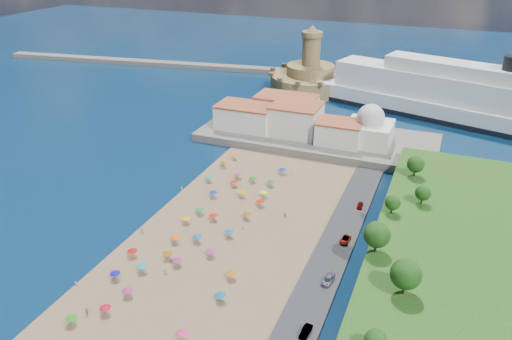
% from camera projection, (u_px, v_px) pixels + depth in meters
% --- Properties ---
extents(ground, '(700.00, 700.00, 0.00)m').
position_uv_depth(ground, '(208.00, 231.00, 135.79)').
color(ground, '#071938').
rests_on(ground, ground).
extents(terrace, '(90.00, 36.00, 3.00)m').
position_uv_depth(terrace, '(317.00, 138.00, 192.74)').
color(terrace, '#59544C').
rests_on(terrace, ground).
extents(jetty, '(18.00, 70.00, 2.40)m').
position_uv_depth(jetty, '(291.00, 105.00, 229.51)').
color(jetty, '#59544C').
rests_on(jetty, ground).
extents(breakwater, '(199.03, 34.77, 2.60)m').
position_uv_depth(breakwater, '(160.00, 64.00, 300.02)').
color(breakwater, '#59544C').
rests_on(breakwater, ground).
extents(waterfront_buildings, '(57.00, 29.00, 11.00)m').
position_uv_depth(waterfront_buildings, '(286.00, 117.00, 194.89)').
color(waterfront_buildings, silver).
rests_on(waterfront_buildings, terrace).
extents(domed_building, '(16.00, 16.00, 15.00)m').
position_uv_depth(domed_building, '(370.00, 128.00, 181.09)').
color(domed_building, silver).
rests_on(domed_building, terrace).
extents(fortress, '(40.00, 40.00, 32.40)m').
position_uv_depth(fortress, '(310.00, 77.00, 252.18)').
color(fortress, olive).
rests_on(fortress, ground).
extents(cruise_ship, '(137.82, 55.94, 29.99)m').
position_uv_depth(cruise_ship, '(457.00, 100.00, 211.39)').
color(cruise_ship, black).
rests_on(cruise_ship, ground).
extents(beach_parasols, '(32.72, 112.06, 2.20)m').
position_uv_depth(beach_parasols, '(187.00, 243.00, 126.82)').
color(beach_parasols, gray).
rests_on(beach_parasols, beach).
extents(beachgoers, '(36.37, 97.27, 1.85)m').
position_uv_depth(beachgoers, '(192.00, 231.00, 133.54)').
color(beachgoers, tan).
rests_on(beachgoers, beach).
extents(parked_cars, '(2.70, 74.76, 1.44)m').
position_uv_depth(parked_cars, '(327.00, 281.00, 114.17)').
color(parked_cars, gray).
rests_on(parked_cars, promenade).
extents(hillside_trees, '(14.31, 107.07, 8.26)m').
position_uv_depth(hillside_trees, '(387.00, 264.00, 105.46)').
color(hillside_trees, '#382314').
rests_on(hillside_trees, hillside).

